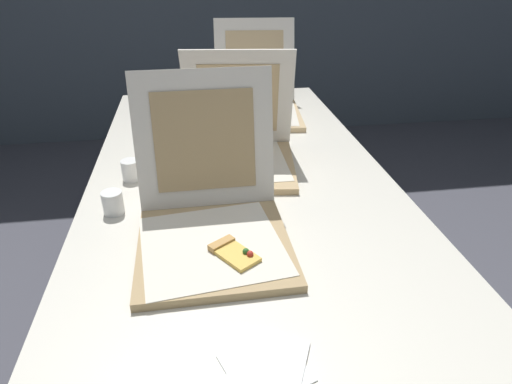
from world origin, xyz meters
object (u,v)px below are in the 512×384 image
object	(u,v)px
pizza_box_middle	(239,150)
table	(243,197)
napkin_pile	(267,365)
pizza_box_back	(257,102)
pizza_box_front	(212,222)
cup_white_far	(167,140)
cup_white_near_center	(113,203)
cup_white_mid	(131,170)

from	to	relation	value
pizza_box_middle	table	bearing A→B (deg)	-85.20
table	napkin_pile	size ratio (longest dim) A/B	11.70
pizza_box_middle	pizza_box_back	world-z (taller)	pizza_box_middle
table	pizza_box_front	world-z (taller)	pizza_box_front
pizza_box_front	cup_white_far	xyz separation A→B (m)	(-0.14, 0.63, -0.02)
pizza_box_front	pizza_box_back	size ratio (longest dim) A/B	0.87
pizza_box_middle	napkin_pile	distance (m)	0.86
cup_white_near_center	cup_white_far	xyz separation A→B (m)	(0.14, 0.45, 0.00)
pizza_box_back	cup_white_near_center	distance (m)	0.97
cup_white_near_center	cup_white_mid	world-z (taller)	same
pizza_box_middle	cup_white_mid	xyz separation A→B (m)	(-0.37, -0.06, -0.02)
cup_white_mid	cup_white_near_center	bearing A→B (deg)	-98.13
pizza_box_middle	cup_white_near_center	size ratio (longest dim) A/B	6.38
pizza_box_middle	cup_white_mid	world-z (taller)	pizza_box_middle
pizza_box_back	table	bearing A→B (deg)	-97.15
pizza_box_back	napkin_pile	size ratio (longest dim) A/B	2.90
pizza_box_back	cup_white_near_center	world-z (taller)	pizza_box_back
table	cup_white_mid	xyz separation A→B (m)	(-0.36, 0.09, 0.08)
table	napkin_pile	bearing A→B (deg)	-93.30
table	cup_white_far	size ratio (longest dim) A/B	31.92
pizza_box_front	napkin_pile	size ratio (longest dim) A/B	2.52
napkin_pile	pizza_box_back	bearing A→B (deg)	82.18
pizza_box_middle	cup_white_far	bearing A→B (deg)	151.36
pizza_box_front	pizza_box_back	world-z (taller)	pizza_box_front
cup_white_far	napkin_pile	world-z (taller)	cup_white_far
table	pizza_box_middle	world-z (taller)	pizza_box_middle
pizza_box_back	cup_white_far	world-z (taller)	pizza_box_back
pizza_box_front	cup_white_mid	distance (m)	0.46
pizza_box_back	cup_white_far	xyz separation A→B (m)	(-0.40, -0.35, -0.02)
table	pizza_box_front	size ratio (longest dim) A/B	4.64
pizza_box_middle	napkin_pile	xyz separation A→B (m)	(-0.05, -0.86, -0.05)
cup_white_near_center	table	bearing A→B (deg)	16.70
cup_white_mid	cup_white_far	bearing A→B (deg)	65.63
pizza_box_front	pizza_box_back	bearing A→B (deg)	74.16
pizza_box_middle	cup_white_mid	bearing A→B (deg)	-163.76
table	pizza_box_middle	distance (m)	0.18
napkin_pile	cup_white_mid	bearing A→B (deg)	111.53
cup_white_far	cup_white_near_center	bearing A→B (deg)	-107.18
pizza_box_middle	pizza_box_back	bearing A→B (deg)	82.37
cup_white_mid	pizza_box_back	bearing A→B (deg)	49.29
pizza_box_back	cup_white_mid	xyz separation A→B (m)	(-0.51, -0.59, -0.02)
pizza_box_middle	napkin_pile	size ratio (longest dim) A/B	2.34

